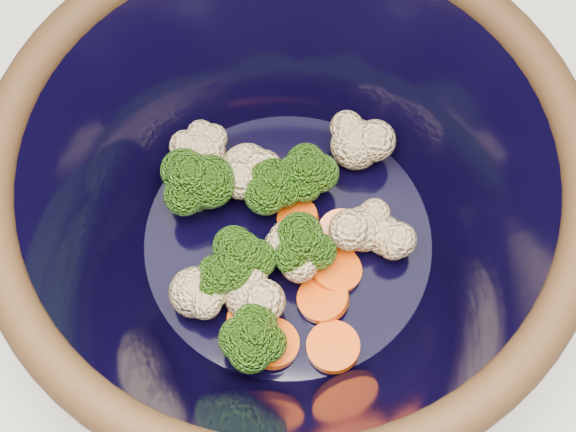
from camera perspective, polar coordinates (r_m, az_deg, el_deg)
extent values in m
cylinder|color=black|center=(0.55, 0.00, -2.75)|extent=(0.20, 0.20, 0.01)
torus|color=black|center=(0.43, 0.00, 3.89)|extent=(0.34, 0.34, 0.02)
cylinder|color=black|center=(0.53, 0.00, -1.71)|extent=(0.19, 0.19, 0.00)
cylinder|color=#608442|center=(0.49, -2.29, -9.20)|extent=(0.01, 0.01, 0.02)
ellipsoid|color=#386713|center=(0.47, -2.38, -8.53)|extent=(0.04, 0.04, 0.03)
cylinder|color=#608442|center=(0.51, 1.16, -2.97)|extent=(0.01, 0.01, 0.02)
ellipsoid|color=#386713|center=(0.49, 1.21, -2.01)|extent=(0.04, 0.04, 0.03)
cylinder|color=#608442|center=(0.51, -4.82, -5.24)|extent=(0.01, 0.01, 0.02)
ellipsoid|color=#386713|center=(0.49, -4.99, -4.45)|extent=(0.03, 0.03, 0.03)
cylinder|color=#608442|center=(0.53, -6.57, 1.44)|extent=(0.01, 0.01, 0.02)
ellipsoid|color=#386713|center=(0.51, -6.88, 2.77)|extent=(0.05, 0.05, 0.04)
cylinder|color=#608442|center=(0.53, 1.33, 2.15)|extent=(0.01, 0.01, 0.02)
ellipsoid|color=#386713|center=(0.51, 1.38, 3.22)|extent=(0.04, 0.04, 0.03)
cylinder|color=#608442|center=(0.53, -1.01, 1.38)|extent=(0.01, 0.01, 0.02)
ellipsoid|color=#386713|center=(0.51, -1.04, 2.40)|extent=(0.04, 0.04, 0.03)
cylinder|color=#608442|center=(0.51, -3.19, -3.64)|extent=(0.01, 0.01, 0.02)
ellipsoid|color=#386713|center=(0.49, -3.32, -2.65)|extent=(0.04, 0.04, 0.03)
sphere|color=beige|center=(0.53, -2.93, 3.39)|extent=(0.03, 0.03, 0.03)
sphere|color=beige|center=(0.50, -6.65, -5.42)|extent=(0.03, 0.03, 0.03)
sphere|color=beige|center=(0.50, -2.82, -5.75)|extent=(0.03, 0.03, 0.03)
sphere|color=beige|center=(0.52, 6.93, -1.41)|extent=(0.03, 0.03, 0.03)
sphere|color=beige|center=(0.54, 4.85, 5.08)|extent=(0.03, 0.03, 0.03)
sphere|color=beige|center=(0.54, -6.11, 4.52)|extent=(0.03, 0.03, 0.03)
sphere|color=beige|center=(0.51, 0.54, -2.59)|extent=(0.03, 0.03, 0.03)
sphere|color=beige|center=(0.51, 5.41, -0.91)|extent=(0.03, 0.03, 0.03)
cylinder|color=#F84C0A|center=(0.50, -1.11, -9.04)|extent=(0.03, 0.03, 0.01)
cylinder|color=#F84C0A|center=(0.50, -2.68, -7.40)|extent=(0.03, 0.03, 0.01)
cylinder|color=#F84C0A|center=(0.52, 3.81, -1.18)|extent=(0.03, 0.03, 0.01)
cylinder|color=#F84C0A|center=(0.53, 0.71, -0.16)|extent=(0.03, 0.03, 0.01)
cylinder|color=#F84C0A|center=(0.50, 3.23, -9.28)|extent=(0.03, 0.03, 0.01)
cylinder|color=#F84C0A|center=(0.51, 3.42, -3.80)|extent=(0.03, 0.03, 0.01)
cylinder|color=#F84C0A|center=(0.51, 2.51, -5.88)|extent=(0.03, 0.03, 0.01)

